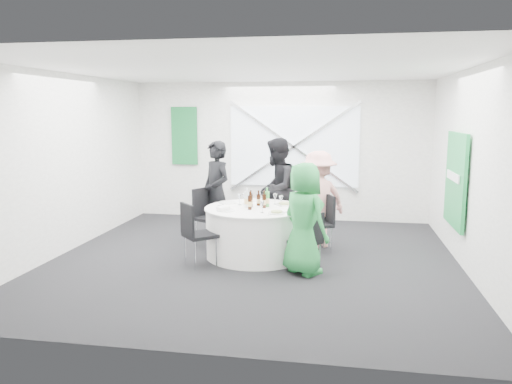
% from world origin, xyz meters
% --- Properties ---
extents(floor, '(6.00, 6.00, 0.00)m').
position_xyz_m(floor, '(0.00, 0.00, 0.00)').
color(floor, black).
rests_on(floor, ground).
extents(ceiling, '(6.00, 6.00, 0.00)m').
position_xyz_m(ceiling, '(0.00, 0.00, 2.80)').
color(ceiling, white).
rests_on(ceiling, wall_back).
extents(wall_back, '(6.00, 0.00, 6.00)m').
position_xyz_m(wall_back, '(0.00, 3.00, 1.40)').
color(wall_back, silver).
rests_on(wall_back, floor).
extents(wall_front, '(6.00, 0.00, 6.00)m').
position_xyz_m(wall_front, '(0.00, -3.00, 1.40)').
color(wall_front, silver).
rests_on(wall_front, floor).
extents(wall_left, '(0.00, 6.00, 6.00)m').
position_xyz_m(wall_left, '(-3.00, 0.00, 1.40)').
color(wall_left, silver).
rests_on(wall_left, floor).
extents(wall_right, '(0.00, 6.00, 6.00)m').
position_xyz_m(wall_right, '(3.00, 0.00, 1.40)').
color(wall_right, silver).
rests_on(wall_right, floor).
extents(window_panel, '(2.60, 0.03, 1.60)m').
position_xyz_m(window_panel, '(0.30, 2.96, 1.50)').
color(window_panel, silver).
rests_on(window_panel, wall_back).
extents(window_brace_a, '(2.63, 0.05, 1.84)m').
position_xyz_m(window_brace_a, '(0.30, 2.92, 1.50)').
color(window_brace_a, silver).
rests_on(window_brace_a, window_panel).
extents(window_brace_b, '(2.63, 0.05, 1.84)m').
position_xyz_m(window_brace_b, '(0.30, 2.92, 1.50)').
color(window_brace_b, silver).
rests_on(window_brace_b, window_panel).
extents(green_banner, '(0.55, 0.04, 1.20)m').
position_xyz_m(green_banner, '(-2.00, 2.95, 1.70)').
color(green_banner, '#125E32').
rests_on(green_banner, wall_back).
extents(green_sign, '(0.05, 1.20, 1.40)m').
position_xyz_m(green_sign, '(2.94, 0.60, 1.20)').
color(green_sign, '#198E3F').
rests_on(green_sign, wall_right).
extents(banquet_table, '(1.56, 1.56, 0.76)m').
position_xyz_m(banquet_table, '(0.00, 0.20, 0.38)').
color(banquet_table, white).
rests_on(banquet_table, floor).
extents(chair_back, '(0.49, 0.50, 0.94)m').
position_xyz_m(chair_back, '(0.18, 1.26, 0.55)').
color(chair_back, black).
rests_on(chair_back, floor).
extents(chair_back_left, '(0.59, 0.59, 0.95)m').
position_xyz_m(chair_back_left, '(-0.91, 0.70, 0.56)').
color(chair_back_left, black).
rests_on(chair_back_left, floor).
extents(chair_back_right, '(0.55, 0.54, 0.90)m').
position_xyz_m(chair_back_right, '(0.99, 0.65, 0.53)').
color(chair_back_right, black).
rests_on(chair_back_right, floor).
extents(chair_front_right, '(0.52, 0.52, 0.82)m').
position_xyz_m(chair_front_right, '(0.86, -0.37, 0.48)').
color(chair_front_right, black).
rests_on(chair_front_right, floor).
extents(chair_front_left, '(0.59, 0.59, 0.93)m').
position_xyz_m(chair_front_left, '(-0.77, -0.47, 0.54)').
color(chair_front_left, black).
rests_on(chair_front_left, floor).
extents(person_man_back_left, '(0.74, 0.73, 1.72)m').
position_xyz_m(person_man_back_left, '(-0.80, 0.92, 0.86)').
color(person_man_back_left, black).
rests_on(person_man_back_left, floor).
extents(person_man_back, '(0.60, 0.92, 1.76)m').
position_xyz_m(person_man_back, '(0.17, 1.27, 0.88)').
color(person_man_back, black).
rests_on(person_man_back, floor).
extents(person_woman_pink, '(1.10, 1.00, 1.58)m').
position_xyz_m(person_woman_pink, '(0.91, 0.91, 0.79)').
color(person_woman_pink, pink).
rests_on(person_woman_pink, floor).
extents(person_woman_green, '(0.88, 0.86, 1.53)m').
position_xyz_m(person_woman_green, '(0.78, -0.50, 0.77)').
color(person_woman_green, '#278F41').
rests_on(person_woman_green, floor).
extents(plate_back, '(0.30, 0.30, 0.01)m').
position_xyz_m(plate_back, '(-0.09, 0.79, 0.77)').
color(plate_back, white).
rests_on(plate_back, banquet_table).
extents(plate_back_left, '(0.30, 0.30, 0.01)m').
position_xyz_m(plate_back_left, '(-0.51, 0.51, 0.77)').
color(plate_back_left, white).
rests_on(plate_back_left, banquet_table).
extents(plate_back_right, '(0.29, 0.29, 0.04)m').
position_xyz_m(plate_back_right, '(0.41, 0.50, 0.78)').
color(plate_back_right, white).
rests_on(plate_back_right, banquet_table).
extents(plate_front_right, '(0.25, 0.25, 0.04)m').
position_xyz_m(plate_front_right, '(0.37, -0.18, 0.78)').
color(plate_front_right, white).
rests_on(plate_front_right, banquet_table).
extents(plate_front_left, '(0.27, 0.27, 0.01)m').
position_xyz_m(plate_front_left, '(-0.40, -0.12, 0.77)').
color(plate_front_left, white).
rests_on(plate_front_left, banquet_table).
extents(napkin, '(0.20, 0.20, 0.05)m').
position_xyz_m(napkin, '(-0.43, -0.15, 0.80)').
color(napkin, white).
rests_on(napkin, plate_front_left).
extents(beer_bottle_a, '(0.06, 0.06, 0.26)m').
position_xyz_m(beer_bottle_a, '(-0.08, 0.22, 0.86)').
color(beer_bottle_a, '#351609').
rests_on(beer_bottle_a, banquet_table).
extents(beer_bottle_b, '(0.06, 0.06, 0.24)m').
position_xyz_m(beer_bottle_b, '(0.01, 0.36, 0.85)').
color(beer_bottle_b, '#351609').
rests_on(beer_bottle_b, banquet_table).
extents(beer_bottle_c, '(0.06, 0.06, 0.27)m').
position_xyz_m(beer_bottle_c, '(0.12, 0.21, 0.86)').
color(beer_bottle_c, '#351609').
rests_on(beer_bottle_c, banquet_table).
extents(beer_bottle_d, '(0.06, 0.06, 0.27)m').
position_xyz_m(beer_bottle_d, '(-0.06, 0.03, 0.86)').
color(beer_bottle_d, '#351609').
rests_on(beer_bottle_d, banquet_table).
extents(green_water_bottle, '(0.08, 0.08, 0.30)m').
position_xyz_m(green_water_bottle, '(0.15, 0.30, 0.88)').
color(green_water_bottle, green).
rests_on(green_water_bottle, banquet_table).
extents(clear_water_bottle, '(0.08, 0.08, 0.30)m').
position_xyz_m(clear_water_bottle, '(-0.14, 0.20, 0.88)').
color(clear_water_bottle, silver).
rests_on(clear_water_bottle, banquet_table).
extents(wine_glass_a, '(0.07, 0.07, 0.17)m').
position_xyz_m(wine_glass_a, '(-0.14, 0.52, 0.88)').
color(wine_glass_a, white).
rests_on(wine_glass_a, banquet_table).
extents(wine_glass_b, '(0.07, 0.07, 0.17)m').
position_xyz_m(wine_glass_b, '(0.15, -0.16, 0.88)').
color(wine_glass_b, white).
rests_on(wine_glass_b, banquet_table).
extents(wine_glass_c, '(0.07, 0.07, 0.17)m').
position_xyz_m(wine_glass_c, '(0.36, 0.37, 0.88)').
color(wine_glass_c, white).
rests_on(wine_glass_c, banquet_table).
extents(wine_glass_d, '(0.07, 0.07, 0.17)m').
position_xyz_m(wine_glass_d, '(-0.23, 0.45, 0.88)').
color(wine_glass_d, white).
rests_on(wine_glass_d, banquet_table).
extents(wine_glass_e, '(0.07, 0.07, 0.17)m').
position_xyz_m(wine_glass_e, '(-0.29, 0.38, 0.88)').
color(wine_glass_e, white).
rests_on(wine_glass_e, banquet_table).
extents(wine_glass_f, '(0.07, 0.07, 0.17)m').
position_xyz_m(wine_glass_f, '(0.25, 0.52, 0.88)').
color(wine_glass_f, white).
rests_on(wine_glass_f, banquet_table).
extents(fork_a, '(0.11, 0.12, 0.01)m').
position_xyz_m(fork_a, '(0.31, -0.29, 0.76)').
color(fork_a, silver).
rests_on(fork_a, banquet_table).
extents(knife_a, '(0.11, 0.12, 0.01)m').
position_xyz_m(knife_a, '(0.52, -0.06, 0.76)').
color(knife_a, silver).
rests_on(knife_a, banquet_table).
extents(fork_b, '(0.10, 0.13, 0.01)m').
position_xyz_m(fork_b, '(0.55, 0.37, 0.76)').
color(fork_b, silver).
rests_on(fork_b, banquet_table).
extents(knife_b, '(0.09, 0.13, 0.01)m').
position_xyz_m(knife_b, '(0.37, 0.64, 0.76)').
color(knife_b, silver).
rests_on(knife_b, banquet_table).
extents(fork_c, '(0.10, 0.13, 0.01)m').
position_xyz_m(fork_c, '(-0.37, 0.65, 0.76)').
color(fork_c, silver).
rests_on(fork_c, banquet_table).
extents(knife_c, '(0.08, 0.14, 0.01)m').
position_xyz_m(knife_c, '(-0.57, 0.28, 0.76)').
color(knife_c, silver).
rests_on(knife_c, banquet_table).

